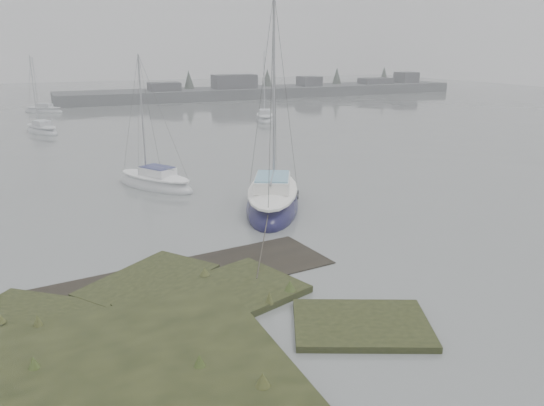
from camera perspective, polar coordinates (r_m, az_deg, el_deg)
The scene contains 7 objects.
ground at distance 41.96m, azimuth -14.90°, elevation 6.22°, with size 160.00×160.00×0.00m, color slate.
far_shoreline at distance 80.33m, azimuth 0.39°, elevation 12.03°, with size 60.00×8.00×4.15m.
sailboat_main at distance 24.11m, azimuth 0.08°, elevation 0.22°, with size 5.39×7.43×10.09m.
sailboat_white at distance 28.33m, azimuth -12.43°, elevation 2.11°, with size 4.03×5.30×7.26m.
sailboat_far_a at distance 49.57m, azimuth -23.52°, elevation 7.17°, with size 3.31×5.15×6.92m.
sailboat_far_b at distance 53.26m, azimuth -0.81°, elevation 9.09°, with size 3.47×5.39×7.24m.
sailboat_far_c at distance 65.32m, azimuth -23.37°, elevation 9.11°, with size 4.63×3.88×6.49m.
Camera 1 is at (-6.75, -10.80, 7.06)m, focal length 35.00 mm.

